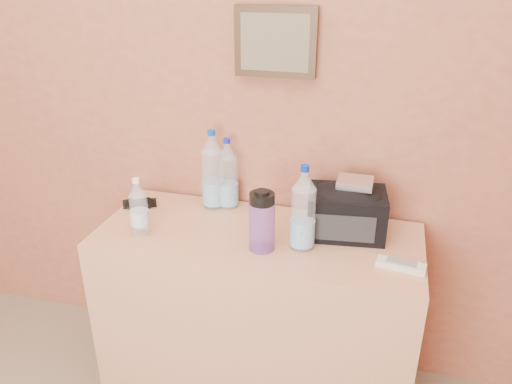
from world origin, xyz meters
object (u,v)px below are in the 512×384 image
at_px(pet_large_b, 213,173).
at_px(pet_large_c, 228,177).
at_px(dresser, 257,315).
at_px(ac_remote, 401,265).
at_px(pet_small, 139,210).
at_px(sunglasses, 140,203).
at_px(toiletry_bag, 347,210).
at_px(pet_large_d, 303,212).
at_px(nalgene_bottle, 262,221).
at_px(foil_packet, 355,183).

bearing_deg(pet_large_b, pet_large_c, 13.24).
bearing_deg(dresser, pet_large_c, 132.35).
height_order(dresser, ac_remote, ac_remote).
bearing_deg(ac_remote, pet_small, -170.79).
bearing_deg(pet_small, sunglasses, 118.33).
relative_size(pet_small, ac_remote, 1.41).
height_order(pet_large_b, toiletry_bag, pet_large_b).
distance_m(dresser, ac_remote, 0.65).
bearing_deg(pet_large_d, pet_large_c, 145.45).
bearing_deg(pet_large_c, sunglasses, -162.82).
distance_m(pet_large_b, nalgene_bottle, 0.39).
bearing_deg(pet_large_b, sunglasses, -162.05).
xyz_separation_m(dresser, nalgene_bottle, (0.04, -0.10, 0.48)).
bearing_deg(nalgene_bottle, dresser, 113.28).
distance_m(pet_large_b, pet_large_d, 0.47).
height_order(pet_large_b, nalgene_bottle, pet_large_b).
bearing_deg(toiletry_bag, dresser, -170.03).
height_order(pet_large_d, nalgene_bottle, pet_large_d).
xyz_separation_m(pet_large_d, foil_packet, (0.16, 0.15, 0.06)).
distance_m(pet_large_d, pet_small, 0.59).
distance_m(pet_large_b, sunglasses, 0.33).
relative_size(dresser, pet_small, 5.37).
distance_m(dresser, toiletry_bag, 0.57).
height_order(dresser, pet_large_d, pet_large_d).
bearing_deg(foil_packet, dresser, -162.19).
bearing_deg(pet_large_c, pet_large_b, -166.76).
bearing_deg(sunglasses, ac_remote, -33.38).
distance_m(dresser, pet_large_d, 0.54).
relative_size(pet_small, sunglasses, 1.65).
bearing_deg(pet_large_d, pet_large_b, 150.83).
distance_m(sunglasses, toiletry_bag, 0.84).
bearing_deg(pet_large_b, dresser, -37.56).
relative_size(pet_small, toiletry_bag, 0.81).
distance_m(pet_small, toiletry_bag, 0.75).
height_order(dresser, pet_small, pet_small).
height_order(pet_large_b, ac_remote, pet_large_b).
relative_size(pet_large_b, pet_large_d, 1.06).
relative_size(pet_large_d, toiletry_bag, 1.12).
relative_size(sunglasses, toiletry_bag, 0.49).
distance_m(pet_large_c, toiletry_bag, 0.50).
xyz_separation_m(pet_large_b, ac_remote, (0.75, -0.28, -0.13)).
relative_size(sunglasses, foil_packet, 1.08).
relative_size(dresser, pet_large_d, 3.86).
xyz_separation_m(pet_small, toiletry_bag, (0.73, 0.21, -0.00)).
height_order(nalgene_bottle, toiletry_bag, nalgene_bottle).
relative_size(pet_large_c, foil_packet, 2.35).
bearing_deg(dresser, pet_large_d, -15.38).
xyz_separation_m(sunglasses, ac_remote, (1.04, -0.18, -0.01)).
relative_size(pet_large_d, ac_remote, 1.96).
height_order(dresser, toiletry_bag, toiletry_bag).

